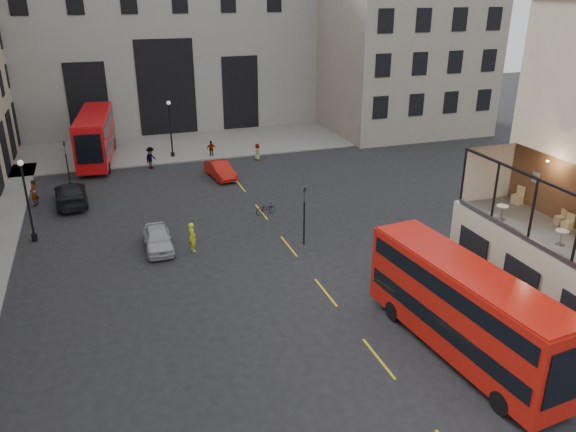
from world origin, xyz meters
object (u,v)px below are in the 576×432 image
object	(u,v)px
pedestrian_e	(34,193)
bus_far	(95,134)
bus_near	(463,306)
bicycle	(266,209)
cafe_chair_c	(560,220)
pedestrian_a	(97,155)
car_c	(71,194)
cafe_chair_d	(517,198)
street_lamp_b	(171,133)
car_b	(220,170)
traffic_light_far	(66,159)
cafe_chair_b	(567,225)
car_a	(158,239)
cyclist	(192,237)
pedestrian_b	(151,158)
cafe_table_mid	(561,235)
pedestrian_d	(257,152)
street_lamp_a	(28,206)
pedestrian_c	(211,149)
cafe_table_far	(502,210)
traffic_light_near	(304,208)

from	to	relation	value
pedestrian_e	bus_far	bearing A→B (deg)	176.70
bus_near	bus_far	size ratio (longest dim) A/B	0.94
bicycle	cafe_chair_c	bearing A→B (deg)	-159.57
pedestrian_a	pedestrian_e	world-z (taller)	pedestrian_e
car_c	cafe_chair_d	xyz separation A→B (m)	(22.50, -20.30, 4.09)
street_lamp_b	car_b	size ratio (longest dim) A/B	1.26
traffic_light_far	cafe_chair_b	size ratio (longest dim) A/B	4.77
cafe_chair_b	cafe_chair_c	distance (m)	0.66
traffic_light_far	bus_far	world-z (taller)	bus_far
car_a	cyclist	size ratio (longest dim) A/B	2.21
cyclist	cafe_chair_d	bearing A→B (deg)	-135.51
car_b	cafe_chair_b	bearing A→B (deg)	-76.15
street_lamp_b	bus_near	bearing A→B (deg)	-77.83
cafe_chair_b	bus_near	bearing A→B (deg)	-169.93
traffic_light_far	car_b	bearing A→B (deg)	-6.72
cafe_chair_b	cafe_chair_c	size ratio (longest dim) A/B	1.05
cafe_chair_c	pedestrian_e	bearing A→B (deg)	136.55
pedestrian_b	cafe_table_mid	distance (m)	35.24
car_b	cafe_table_mid	distance (m)	29.19
pedestrian_d	street_lamp_a	bearing A→B (deg)	113.71
cafe_chair_c	pedestrian_c	bearing A→B (deg)	107.63
car_a	cyclist	distance (m)	2.17
cyclist	cafe_table_far	bearing A→B (deg)	-143.47
bicycle	pedestrian_e	xyz separation A→B (m)	(-15.55, 7.11, 0.57)
street_lamp_a	cafe_chair_d	bearing A→B (deg)	-29.77
car_a	traffic_light_near	bearing A→B (deg)	-13.25
car_c	pedestrian_a	size ratio (longest dim) A/B	3.39
cafe_chair_c	car_b	bearing A→B (deg)	112.76
cafe_table_mid	pedestrian_c	bearing A→B (deg)	104.19
traffic_light_far	car_c	bearing A→B (deg)	-87.67
cafe_chair_c	cafe_table_mid	bearing A→B (deg)	-132.38
car_c	cafe_chair_c	world-z (taller)	cafe_chair_c
pedestrian_e	cyclist	bearing A→B (deg)	61.37
car_c	bicycle	bearing A→B (deg)	149.85
pedestrian_e	cafe_table_far	distance (m)	32.18
bus_near	car_c	distance (m)	29.82
car_b	cafe_chair_d	world-z (taller)	cafe_chair_d
traffic_light_near	bus_far	xyz separation A→B (m)	(-11.65, 23.06, 0.08)
car_a	pedestrian_b	size ratio (longest dim) A/B	2.09
bicycle	pedestrian_e	distance (m)	17.11
pedestrian_d	traffic_light_far	bearing A→B (deg)	88.37
car_b	pedestrian_c	xyz separation A→B (m)	(0.58, 6.38, 0.08)
street_lamp_a	car_a	bearing A→B (deg)	-27.24
bus_near	cafe_chair_c	distance (m)	6.86
pedestrian_b	pedestrian_d	world-z (taller)	pedestrian_b
bicycle	cafe_chair_d	distance (m)	17.23
pedestrian_b	pedestrian_c	xyz separation A→B (m)	(5.78, 1.83, -0.20)
cyclist	pedestrian_c	size ratio (longest dim) A/B	1.18
pedestrian_b	cafe_chair_c	size ratio (longest dim) A/B	2.56
car_b	pedestrian_e	world-z (taller)	pedestrian_e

